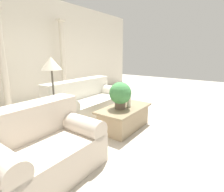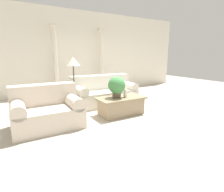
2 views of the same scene
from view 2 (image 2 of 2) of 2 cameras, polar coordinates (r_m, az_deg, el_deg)
The scene contains 10 objects.
ground_plane at distance 4.89m, azimuth 1.87°, elevation -4.65°, with size 16.00×16.00×0.00m, color #BCB2A3.
wall_back at distance 7.35m, azimuth -10.69°, elevation 13.74°, with size 10.00×0.06×3.20m.
sofa_long at distance 5.51m, azimuth -2.77°, elevation 1.20°, with size 1.96×0.94×0.88m.
loveseat at distance 3.96m, azimuth -20.47°, elevation -4.28°, with size 1.37×0.94×0.88m.
coffee_table at distance 4.50m, azimuth 2.95°, elevation -3.14°, with size 1.22×0.65×0.45m.
potted_plant at distance 4.35m, azimuth 1.55°, elevation 3.29°, with size 0.43×0.43×0.53m.
pillar_candle at distance 4.44m, azimuth 4.36°, elevation 0.93°, with size 0.09×0.09×0.21m.
floor_lamp at distance 4.95m, azimuth -12.57°, elevation 10.14°, with size 0.39×0.39×1.45m.
column_left at distance 6.72m, azimuth -17.96°, elevation 10.88°, with size 0.23×0.23×2.55m.
column_right at distance 7.34m, azimuth -3.48°, elevation 11.61°, with size 0.23×0.23×2.55m.
Camera 2 is at (-2.46, -3.95, 1.49)m, focal length 28.00 mm.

